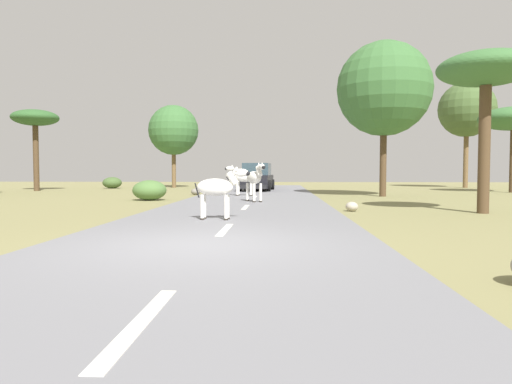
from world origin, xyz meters
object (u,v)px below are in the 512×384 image
object	(u,v)px
zebra_2	(218,188)
zebra_1	(243,177)
bush_2	(112,183)
tree_1	(35,120)
tree_2	(174,130)
car_1	(257,178)
tree_5	(467,110)
car_0	(255,177)
bush_0	(150,190)
rock_2	(196,192)
tree_0	(384,89)
zebra_0	(255,178)
tree_3	(486,73)
rock_3	(149,194)

from	to	relation	value
zebra_2	zebra_1	bearing A→B (deg)	-174.58
bush_2	tree_1	bearing A→B (deg)	-127.76
tree_2	tree_1	bearing A→B (deg)	-142.05
tree_1	tree_2	distance (m)	9.66
car_1	tree_5	xyz separation A→B (m)	(15.62, 6.37, 5.07)
zebra_1	tree_5	distance (m)	20.97
car_0	tree_5	bearing A→B (deg)	-0.60
bush_0	bush_2	distance (m)	14.84
bush_2	rock_2	xyz separation A→B (m)	(7.82, -8.72, -0.24)
car_0	bush_0	distance (m)	15.36
zebra_1	bush_0	xyz separation A→B (m)	(-3.89, -3.08, -0.53)
zebra_1	bush_0	bearing A→B (deg)	138.40
bush_2	rock_2	bearing A→B (deg)	-48.13
tree_0	tree_2	bearing A→B (deg)	139.76
car_0	tree_5	size ratio (longest dim) A/B	0.55
zebra_1	tree_0	distance (m)	8.38
tree_0	zebra_0	bearing A→B (deg)	-141.38
bush_0	tree_2	bearing A→B (deg)	98.99
car_0	bush_0	bearing A→B (deg)	-108.10
zebra_0	zebra_1	size ratio (longest dim) A/B	0.98
zebra_2	car_0	size ratio (longest dim) A/B	0.33
zebra_2	tree_0	world-z (taller)	tree_0
tree_3	bush_2	size ratio (longest dim) A/B	3.52
tree_2	tree_3	world-z (taller)	tree_2
car_0	bush_0	world-z (taller)	car_0
zebra_2	tree_5	bearing A→B (deg)	150.72
bush_2	rock_3	distance (m)	11.69
bush_0	zebra_0	bearing A→B (deg)	-16.51
car_0	tree_3	bearing A→B (deg)	-71.82
zebra_2	car_1	world-z (taller)	car_1
zebra_0	zebra_1	bearing A→B (deg)	-105.07
zebra_1	tree_3	xyz separation A→B (m)	(8.09, -8.63, 3.30)
car_0	bush_2	world-z (taller)	car_0
zebra_1	tree_3	size ratio (longest dim) A/B	0.33
rock_3	car_0	bearing A→B (deg)	67.95
car_0	car_1	distance (m)	5.56
rock_2	tree_3	bearing A→B (deg)	-43.22
bush_0	rock_2	world-z (taller)	bush_0
tree_0	car_1	bearing A→B (deg)	139.48
zebra_1	tree_0	xyz separation A→B (m)	(7.09, 0.51, 4.43)
zebra_0	tree_0	xyz separation A→B (m)	(6.25, 4.99, 4.41)
tree_1	tree_2	size ratio (longest dim) A/B	0.83
zebra_0	car_1	distance (m)	10.73
car_1	bush_2	distance (m)	11.60
car_0	zebra_2	bearing A→B (deg)	-92.83
rock_2	car_0	bearing A→B (deg)	75.61
zebra_1	car_1	xyz separation A→B (m)	(0.40, 6.23, -0.13)
bush_2	zebra_1	bearing A→B (deg)	-44.22
rock_2	rock_3	world-z (taller)	rock_2
zebra_0	tree_3	distance (m)	8.97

